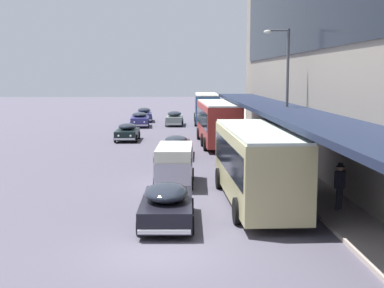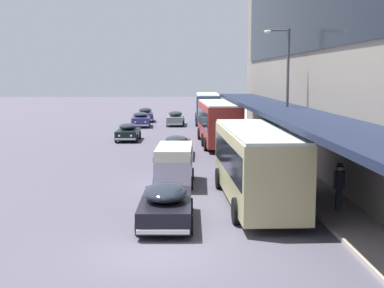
{
  "view_description": "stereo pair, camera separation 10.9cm",
  "coord_description": "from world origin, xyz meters",
  "px_view_note": "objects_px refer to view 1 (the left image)",
  "views": [
    {
      "loc": [
        0.48,
        -15.93,
        5.47
      ],
      "look_at": [
        1.42,
        12.46,
        1.8
      ],
      "focal_mm": 50.0,
      "sensor_mm": 36.0,
      "label": 1
    },
    {
      "loc": [
        0.59,
        -15.94,
        5.47
      ],
      "look_at": [
        1.42,
        12.46,
        1.8
      ],
      "focal_mm": 50.0,
      "sensor_mm": 36.0,
      "label": 2
    }
  ],
  "objects_px": {
    "sedan_second_mid": "(174,118)",
    "vw_van": "(175,163)",
    "sedan_lead_near": "(140,119)",
    "sedan_oncoming_front": "(167,204)",
    "transit_bus_kerbside_far": "(206,107)",
    "sedan_far_back": "(144,115)",
    "pedestrian_at_kerb": "(340,184)",
    "sedan_trailing_mid": "(127,132)",
    "transit_bus_kerbside_front": "(256,161)",
    "transit_bus_kerbside_rear": "(218,121)",
    "sedan_trailing_near": "(176,146)",
    "street_lamp": "(285,89)"
  },
  "relations": [
    {
      "from": "sedan_oncoming_front",
      "to": "sedan_second_mid",
      "type": "distance_m",
      "value": 39.09
    },
    {
      "from": "transit_bus_kerbside_rear",
      "to": "sedan_trailing_mid",
      "type": "xyz_separation_m",
      "value": [
        -7.36,
        3.02,
        -1.2
      ]
    },
    {
      "from": "sedan_trailing_mid",
      "to": "sedan_lead_near",
      "type": "relative_size",
      "value": 0.9
    },
    {
      "from": "sedan_far_back",
      "to": "street_lamp",
      "type": "height_order",
      "value": "street_lamp"
    },
    {
      "from": "sedan_far_back",
      "to": "pedestrian_at_kerb",
      "type": "distance_m",
      "value": 43.96
    },
    {
      "from": "sedan_trailing_near",
      "to": "street_lamp",
      "type": "height_order",
      "value": "street_lamp"
    },
    {
      "from": "transit_bus_kerbside_far",
      "to": "street_lamp",
      "type": "distance_m",
      "value": 30.11
    },
    {
      "from": "sedan_second_mid",
      "to": "vw_van",
      "type": "xyz_separation_m",
      "value": [
        -0.01,
        -31.78,
        0.32
      ]
    },
    {
      "from": "sedan_far_back",
      "to": "sedan_lead_near",
      "type": "bearing_deg",
      "value": -91.1
    },
    {
      "from": "sedan_lead_near",
      "to": "sedan_trailing_mid",
      "type": "bearing_deg",
      "value": -91.22
    },
    {
      "from": "sedan_trailing_mid",
      "to": "sedan_oncoming_front",
      "type": "relative_size",
      "value": 0.9
    },
    {
      "from": "sedan_trailing_near",
      "to": "sedan_second_mid",
      "type": "xyz_separation_m",
      "value": [
        -0.11,
        22.56,
        0.06
      ]
    },
    {
      "from": "transit_bus_kerbside_rear",
      "to": "sedan_oncoming_front",
      "type": "height_order",
      "value": "transit_bus_kerbside_rear"
    },
    {
      "from": "sedan_lead_near",
      "to": "sedan_oncoming_front",
      "type": "height_order",
      "value": "sedan_oncoming_front"
    },
    {
      "from": "sedan_oncoming_front",
      "to": "pedestrian_at_kerb",
      "type": "distance_m",
      "value": 7.0
    },
    {
      "from": "vw_van",
      "to": "street_lamp",
      "type": "bearing_deg",
      "value": 31.99
    },
    {
      "from": "sedan_oncoming_front",
      "to": "pedestrian_at_kerb",
      "type": "bearing_deg",
      "value": 11.53
    },
    {
      "from": "sedan_trailing_near",
      "to": "transit_bus_kerbside_rear",
      "type": "bearing_deg",
      "value": 61.45
    },
    {
      "from": "sedan_oncoming_front",
      "to": "vw_van",
      "type": "bearing_deg",
      "value": 87.71
    },
    {
      "from": "transit_bus_kerbside_far",
      "to": "street_lamp",
      "type": "height_order",
      "value": "street_lamp"
    },
    {
      "from": "sedan_trailing_near",
      "to": "sedan_second_mid",
      "type": "bearing_deg",
      "value": 90.27
    },
    {
      "from": "sedan_lead_near",
      "to": "pedestrian_at_kerb",
      "type": "height_order",
      "value": "pedestrian_at_kerb"
    },
    {
      "from": "sedan_oncoming_front",
      "to": "sedan_lead_near",
      "type": "bearing_deg",
      "value": 95.15
    },
    {
      "from": "transit_bus_kerbside_front",
      "to": "sedan_trailing_mid",
      "type": "bearing_deg",
      "value": 108.07
    },
    {
      "from": "sedan_lead_near",
      "to": "sedan_oncoming_front",
      "type": "xyz_separation_m",
      "value": [
        3.41,
        -37.77,
        -0.01
      ]
    },
    {
      "from": "sedan_trailing_mid",
      "to": "sedan_trailing_near",
      "type": "xyz_separation_m",
      "value": [
        4.07,
        -9.05,
        0.0
      ]
    },
    {
      "from": "sedan_oncoming_front",
      "to": "transit_bus_kerbside_far",
      "type": "bearing_deg",
      "value": 84.55
    },
    {
      "from": "transit_bus_kerbside_rear",
      "to": "sedan_far_back",
      "type": "relative_size",
      "value": 2.32
    },
    {
      "from": "sedan_lead_near",
      "to": "sedan_far_back",
      "type": "bearing_deg",
      "value": 88.9
    },
    {
      "from": "sedan_oncoming_front",
      "to": "transit_bus_kerbside_front",
      "type": "bearing_deg",
      "value": 38.26
    },
    {
      "from": "sedan_lead_near",
      "to": "vw_van",
      "type": "xyz_separation_m",
      "value": [
        3.7,
        -30.47,
        0.33
      ]
    },
    {
      "from": "sedan_far_back",
      "to": "sedan_oncoming_front",
      "type": "height_order",
      "value": "sedan_far_back"
    },
    {
      "from": "transit_bus_kerbside_far",
      "to": "vw_van",
      "type": "xyz_separation_m",
      "value": [
        -3.63,
        -33.81,
        -0.84
      ]
    },
    {
      "from": "sedan_trailing_near",
      "to": "pedestrian_at_kerb",
      "type": "height_order",
      "value": "pedestrian_at_kerb"
    },
    {
      "from": "sedan_trailing_mid",
      "to": "street_lamp",
      "type": "distance_m",
      "value": 18.07
    },
    {
      "from": "sedan_oncoming_front",
      "to": "sedan_trailing_near",
      "type": "bearing_deg",
      "value": 88.59
    },
    {
      "from": "transit_bus_kerbside_far",
      "to": "sedan_far_back",
      "type": "height_order",
      "value": "transit_bus_kerbside_far"
    },
    {
      "from": "transit_bus_kerbside_far",
      "to": "sedan_trailing_mid",
      "type": "distance_m",
      "value": 17.34
    },
    {
      "from": "transit_bus_kerbside_rear",
      "to": "transit_bus_kerbside_far",
      "type": "height_order",
      "value": "transit_bus_kerbside_far"
    },
    {
      "from": "sedan_trailing_mid",
      "to": "street_lamp",
      "type": "relative_size",
      "value": 0.54
    },
    {
      "from": "transit_bus_kerbside_rear",
      "to": "sedan_trailing_near",
      "type": "relative_size",
      "value": 2.23
    },
    {
      "from": "transit_bus_kerbside_front",
      "to": "vw_van",
      "type": "bearing_deg",
      "value": 128.11
    },
    {
      "from": "sedan_trailing_near",
      "to": "pedestrian_at_kerb",
      "type": "distance_m",
      "value": 16.44
    },
    {
      "from": "transit_bus_kerbside_far",
      "to": "pedestrian_at_kerb",
      "type": "xyz_separation_m",
      "value": [
        2.92,
        -39.71,
        -0.76
      ]
    },
    {
      "from": "transit_bus_kerbside_rear",
      "to": "sedan_trailing_near",
      "type": "height_order",
      "value": "transit_bus_kerbside_rear"
    },
    {
      "from": "sedan_trailing_mid",
      "to": "vw_van",
      "type": "distance_m",
      "value": 18.69
    },
    {
      "from": "transit_bus_kerbside_far",
      "to": "sedan_trailing_mid",
      "type": "relative_size",
      "value": 2.42
    },
    {
      "from": "transit_bus_kerbside_front",
      "to": "transit_bus_kerbside_rear",
      "type": "distance_m",
      "value": 19.62
    },
    {
      "from": "transit_bus_kerbside_far",
      "to": "sedan_far_back",
      "type": "bearing_deg",
      "value": 156.98
    },
    {
      "from": "sedan_lead_near",
      "to": "vw_van",
      "type": "bearing_deg",
      "value": -83.08
    }
  ]
}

